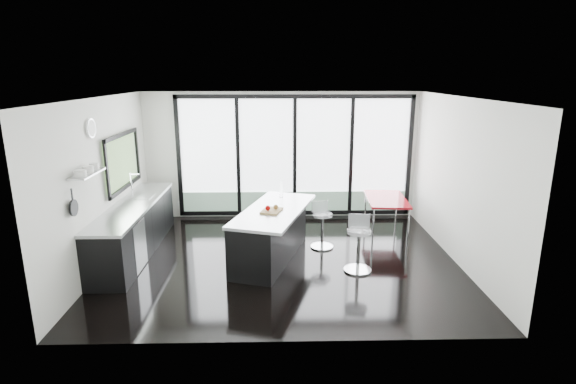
{
  "coord_description": "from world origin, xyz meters",
  "views": [
    {
      "loc": [
        -0.08,
        -7.33,
        3.17
      ],
      "look_at": [
        0.1,
        0.3,
        1.15
      ],
      "focal_mm": 28.0,
      "sensor_mm": 36.0,
      "label": 1
    }
  ],
  "objects_px": {
    "island": "(270,233)",
    "bar_stool_near": "(358,250)",
    "red_table": "(385,215)",
    "bar_stool_far": "(322,230)"
  },
  "relations": [
    {
      "from": "bar_stool_near",
      "to": "bar_stool_far",
      "type": "relative_size",
      "value": 1.08
    },
    {
      "from": "bar_stool_far",
      "to": "red_table",
      "type": "xyz_separation_m",
      "value": [
        1.38,
        0.84,
        0.02
      ]
    },
    {
      "from": "bar_stool_far",
      "to": "red_table",
      "type": "height_order",
      "value": "red_table"
    },
    {
      "from": "bar_stool_near",
      "to": "red_table",
      "type": "bearing_deg",
      "value": 72.09
    },
    {
      "from": "red_table",
      "to": "bar_stool_far",
      "type": "bearing_deg",
      "value": -148.82
    },
    {
      "from": "island",
      "to": "bar_stool_near",
      "type": "relative_size",
      "value": 3.34
    },
    {
      "from": "island",
      "to": "bar_stool_near",
      "type": "distance_m",
      "value": 1.56
    },
    {
      "from": "bar_stool_near",
      "to": "bar_stool_far",
      "type": "height_order",
      "value": "bar_stool_near"
    },
    {
      "from": "island",
      "to": "red_table",
      "type": "distance_m",
      "value": 2.68
    },
    {
      "from": "island",
      "to": "bar_stool_near",
      "type": "xyz_separation_m",
      "value": [
        1.45,
        -0.58,
        -0.1
      ]
    }
  ]
}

